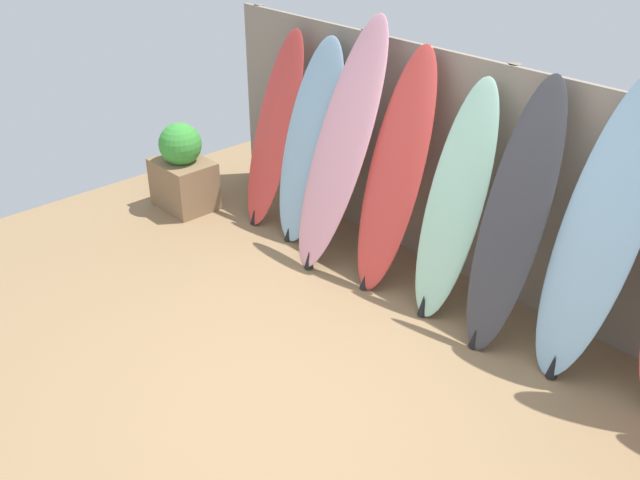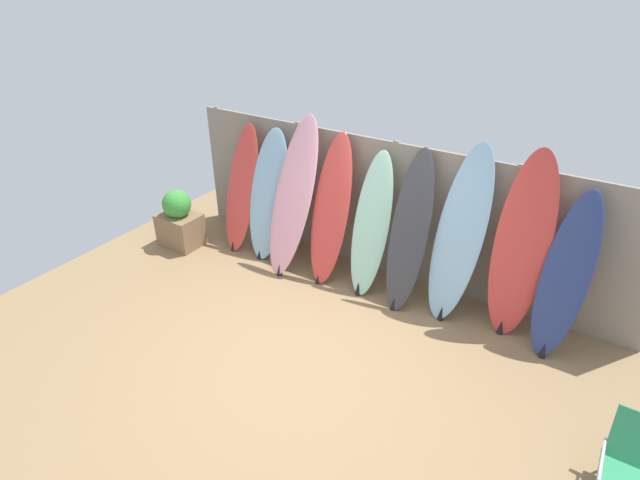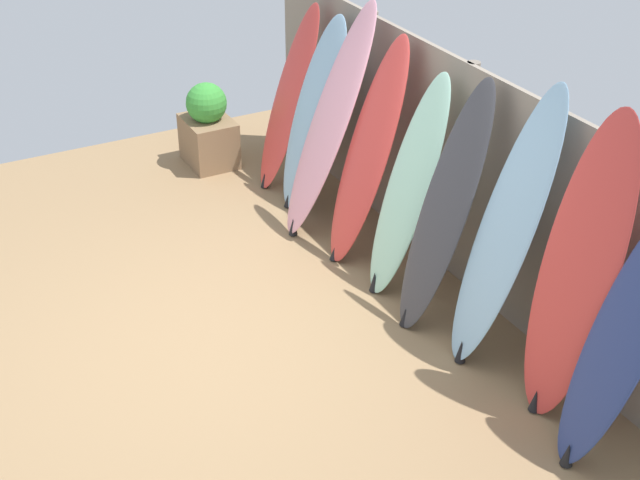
% 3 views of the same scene
% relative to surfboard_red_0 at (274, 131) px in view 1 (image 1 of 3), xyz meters
% --- Properties ---
extents(ground, '(7.68, 7.68, 0.00)m').
position_rel_surfboard_red_0_xyz_m(ground, '(2.09, -1.54, -0.86)').
color(ground, '#8E704C').
extents(fence_back, '(6.08, 0.11, 1.80)m').
position_rel_surfboard_red_0_xyz_m(fence_back, '(2.09, 0.46, 0.04)').
color(fence_back, gray).
rests_on(fence_back, ground).
extents(surfboard_red_0, '(0.51, 0.69, 1.74)m').
position_rel_surfboard_red_0_xyz_m(surfboard_red_0, '(0.00, 0.00, 0.00)').
color(surfboard_red_0, '#D13D38').
rests_on(surfboard_red_0, ground).
extents(surfboard_skyblue_1, '(0.62, 0.70, 1.76)m').
position_rel_surfboard_red_0_xyz_m(surfboard_skyblue_1, '(0.46, 0.02, 0.01)').
color(surfboard_skyblue_1, '#8CB7D6').
rests_on(surfboard_skyblue_1, ground).
extents(surfboard_pink_2, '(0.65, 0.90, 2.03)m').
position_rel_surfboard_red_0_xyz_m(surfboard_pink_2, '(0.95, -0.08, 0.15)').
color(surfboard_pink_2, pink).
rests_on(surfboard_pink_2, ground).
extents(surfboard_red_3, '(0.55, 0.77, 1.88)m').
position_rel_surfboard_red_0_xyz_m(surfboard_red_3, '(1.49, -0.02, 0.07)').
color(surfboard_red_3, '#D13D38').
rests_on(surfboard_red_3, ground).
extents(surfboard_seafoam_4, '(0.51, 0.69, 1.75)m').
position_rel_surfboard_red_0_xyz_m(surfboard_seafoam_4, '(2.05, 0.01, 0.00)').
color(surfboard_seafoam_4, '#9ED6BC').
rests_on(surfboard_seafoam_4, ground).
extents(surfboard_charcoal_5, '(0.51, 0.73, 1.87)m').
position_rel_surfboard_red_0_xyz_m(surfboard_charcoal_5, '(2.56, -0.01, 0.06)').
color(surfboard_charcoal_5, '#38383D').
rests_on(surfboard_charcoal_5, ground).
extents(surfboard_skyblue_6, '(0.62, 0.71, 2.03)m').
position_rel_surfboard_red_0_xyz_m(surfboard_skyblue_6, '(3.11, 0.09, 0.14)').
color(surfboard_skyblue_6, '#8CB7D6').
rests_on(surfboard_skyblue_6, ground).
extents(planter_box, '(0.59, 0.45, 0.86)m').
position_rel_surfboard_red_0_xyz_m(planter_box, '(-0.76, -0.54, -0.47)').
color(planter_box, '#846647').
rests_on(planter_box, ground).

